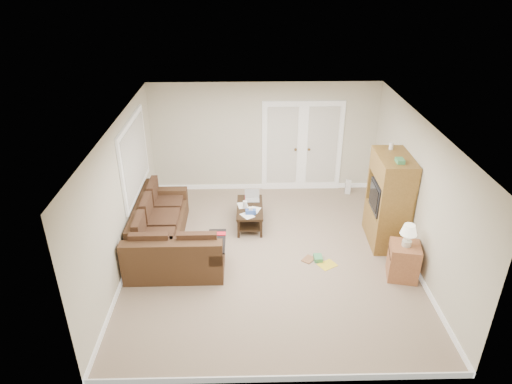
{
  "coord_description": "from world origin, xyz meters",
  "views": [
    {
      "loc": [
        -0.41,
        -6.8,
        4.83
      ],
      "look_at": [
        -0.24,
        0.42,
        1.1
      ],
      "focal_mm": 32.0,
      "sensor_mm": 36.0,
      "label": 1
    }
  ],
  "objects_px": {
    "tv_armoire": "(389,200)",
    "side_cabinet": "(404,258)",
    "sectional_sofa": "(166,238)",
    "coffee_table": "(250,214)"
  },
  "relations": [
    {
      "from": "tv_armoire",
      "to": "sectional_sofa",
      "type": "bearing_deg",
      "value": -173.86
    },
    {
      "from": "sectional_sofa",
      "to": "side_cabinet",
      "type": "distance_m",
      "value": 4.15
    },
    {
      "from": "coffee_table",
      "to": "tv_armoire",
      "type": "distance_m",
      "value": 2.7
    },
    {
      "from": "sectional_sofa",
      "to": "side_cabinet",
      "type": "relative_size",
      "value": 2.48
    },
    {
      "from": "coffee_table",
      "to": "tv_armoire",
      "type": "height_order",
      "value": "tv_armoire"
    },
    {
      "from": "sectional_sofa",
      "to": "tv_armoire",
      "type": "bearing_deg",
      "value": 3.98
    },
    {
      "from": "coffee_table",
      "to": "side_cabinet",
      "type": "xyz_separation_m",
      "value": [
        2.54,
        -1.76,
        0.14
      ]
    },
    {
      "from": "coffee_table",
      "to": "side_cabinet",
      "type": "bearing_deg",
      "value": -34.01
    },
    {
      "from": "tv_armoire",
      "to": "side_cabinet",
      "type": "distance_m",
      "value": 1.23
    },
    {
      "from": "side_cabinet",
      "to": "tv_armoire",
      "type": "bearing_deg",
      "value": 102.16
    }
  ]
}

